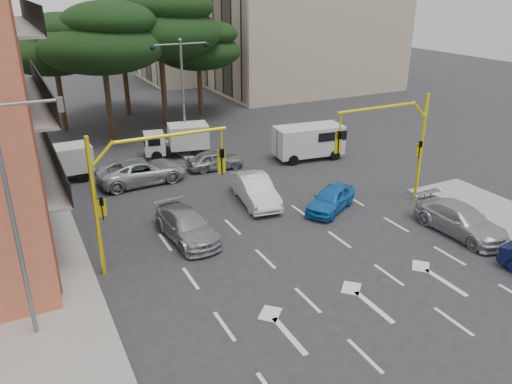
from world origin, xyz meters
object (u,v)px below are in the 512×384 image
Objects in this scene: signal_mast_right at (397,137)px; car_silver_parked at (461,220)px; van_white at (308,142)px; box_truck_b at (177,141)px; car_silver_wagon at (187,226)px; street_lamp_left at (19,211)px; car_white_hatch at (255,190)px; car_silver_cross_a at (142,171)px; car_blue_compact at (331,199)px; signal_mast_left at (138,181)px; street_lamp_center at (182,76)px; car_silver_cross_b at (215,160)px; box_truck_a at (56,165)px.

signal_mast_right reaches higher than car_silver_parked.
box_truck_b is (-7.91, 4.66, -0.06)m from van_white.
car_silver_parked reaches higher than car_silver_wagon.
car_white_hatch is at bearing 29.87° from street_lamp_left.
car_blue_compact is at bearing -139.91° from car_silver_cross_a.
car_silver_parked is (0.80, -4.09, -3.18)m from signal_mast_right.
signal_mast_left is 10.29m from car_silver_cross_a.
street_lamp_left reaches higher than car_white_hatch.
car_silver_cross_a is 1.09× the size of car_silver_parked.
car_silver_wagon is (-7.97, 0.42, 0.03)m from car_blue_compact.
box_truck_b is at bearing 68.85° from car_silver_wagon.
box_truck_b is at bearing -148.34° from street_lamp_center.
car_white_hatch is (7.19, 3.72, -3.13)m from signal_mast_left.
street_lamp_center reaches higher than signal_mast_right.
van_white is (18.39, 11.84, -3.55)m from street_lamp_left.
box_truck_b reaches higher than car_silver_cross_b.
box_truck_b is (-4.36, 12.50, 0.46)m from car_blue_compact.
car_silver_wagon is at bearing -109.37° from street_lamp_center.
street_lamp_center reaches higher than car_silver_cross_a.
van_white reaches higher than box_truck_a.
car_blue_compact is 0.78× the size of car_silver_parked.
car_silver_wagon is 8.08m from car_silver_cross_a.
box_truck_b is at bearing 104.80° from car_white_hatch.
van_white is at bearing 32.79° from street_lamp_left.
car_silver_cross_b is 4.01m from box_truck_b.
street_lamp_left is at bearing 148.13° from car_silver_cross_a.
box_truck_a is at bearing 81.32° from street_lamp_left.
van_white is at bearing 90.70° from car_silver_parked.
car_silver_wagon is (-4.81, -2.29, -0.08)m from car_white_hatch.
car_silver_cross_b is (-3.06, 8.74, -0.02)m from car_blue_compact.
car_white_hatch is 5.33m from car_silver_wagon.
street_lamp_center reaches higher than box_truck_a.
signal_mast_left is at bearing 162.62° from car_silver_parked.
street_lamp_center is 7.86m from car_silver_cross_a.
van_white is at bearing 32.49° from signal_mast_left.
car_silver_parked is 1.10× the size of box_truck_a.
van_white reaches higher than car_silver_cross_b.
car_silver_parked is at bearing -39.45° from car_white_hatch.
street_lamp_left is 1.64× the size of car_silver_parked.
box_truck_a is at bearing 80.87° from car_silver_cross_b.
street_lamp_left reaches higher than van_white.
street_lamp_center reaches higher than car_silver_cross_b.
street_lamp_left is 19.88m from box_truck_b.
car_white_hatch is 0.86× the size of car_silver_cross_a.
street_lamp_left reaches higher than car_silver_cross_b.
car_blue_compact reaches higher than car_silver_cross_b.
box_truck_a is at bearing 58.34° from car_silver_cross_a.
signal_mast_right is at bearing -128.72° from box_truck_a.
car_blue_compact is at bearing 5.57° from signal_mast_left.
street_lamp_center reaches higher than box_truck_b.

